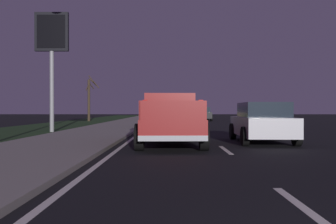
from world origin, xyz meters
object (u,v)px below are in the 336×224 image
at_px(sedan_green, 167,117).
at_px(sedan_black, 202,114).
at_px(bare_tree_far, 89,98).
at_px(sedan_white, 262,122).
at_px(sedan_tan, 170,114).
at_px(pickup_truck, 170,119).
at_px(gas_price_sign, 52,42).

bearing_deg(sedan_green, sedan_black, -12.03).
xyz_separation_m(sedan_green, bare_tree_far, (15.95, 8.70, 1.71)).
distance_m(sedan_white, bare_tree_far, 29.38).
bearing_deg(sedan_tan, pickup_truck, -179.97).
distance_m(pickup_truck, sedan_tan, 28.43).
bearing_deg(sedan_tan, sedan_white, -172.64).
relative_size(pickup_truck, sedan_tan, 1.23).
bearing_deg(pickup_truck, sedan_black, -6.98).
height_order(pickup_truck, sedan_black, pickup_truck).
bearing_deg(gas_price_sign, bare_tree_far, 6.27).
height_order(sedan_black, sedan_green, same).
height_order(sedan_white, gas_price_sign, gas_price_sign).
xyz_separation_m(pickup_truck, bare_tree_far, (27.36, 8.90, 1.59)).
bearing_deg(pickup_truck, bare_tree_far, 18.02).
bearing_deg(sedan_black, pickup_truck, 173.02).
relative_size(sedan_green, gas_price_sign, 0.66).
height_order(sedan_white, sedan_tan, same).
distance_m(sedan_black, sedan_tan, 3.59).
bearing_deg(sedan_green, gas_price_sign, 120.41).
bearing_deg(sedan_white, sedan_black, 0.03).
bearing_deg(sedan_tan, sedan_green, 179.40).
height_order(sedan_tan, bare_tree_far, bare_tree_far).
height_order(sedan_white, sedan_green, same).
relative_size(sedan_white, bare_tree_far, 0.89).
relative_size(pickup_truck, sedan_white, 1.24).
distance_m(sedan_white, sedan_green, 11.25).
bearing_deg(sedan_tan, gas_price_sign, 162.17).
distance_m(sedan_tan, gas_price_sign, 22.33).
bearing_deg(pickup_truck, sedan_green, 0.96).
xyz_separation_m(sedan_green, sedan_tan, (17.02, -0.18, 0.00)).
relative_size(sedan_green, sedan_tan, 1.00).
height_order(pickup_truck, sedan_white, pickup_truck).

